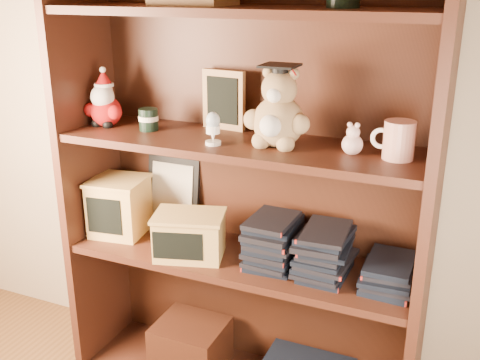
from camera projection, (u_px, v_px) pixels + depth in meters
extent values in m
cube|color=tan|center=(264.00, 36.00, 1.81)|extent=(3.00, 0.04, 2.50)
cube|color=#3F1D12|center=(91.00, 164.00, 2.01)|extent=(0.03, 0.35, 1.60)
cube|color=#3F1D12|center=(431.00, 214.00, 1.57)|extent=(0.03, 0.35, 1.60)
cube|color=#3A1B0F|center=(259.00, 171.00, 1.94)|extent=(1.20, 0.02, 1.60)
cube|color=#3F1D12|center=(240.00, 11.00, 1.62)|extent=(1.14, 0.33, 0.02)
cube|color=#3A1B0F|center=(191.00, 345.00, 2.09)|extent=(0.25, 0.22, 0.18)
cube|color=#3F1D12|center=(240.00, 259.00, 1.88)|extent=(1.14, 0.33, 0.02)
cube|color=#3F1D12|center=(240.00, 145.00, 1.75)|extent=(1.14, 0.33, 0.02)
sphere|color=#A50F0F|center=(106.00, 111.00, 1.92)|extent=(0.11, 0.11, 0.11)
sphere|color=#A50F0F|center=(91.00, 110.00, 1.92)|extent=(0.05, 0.05, 0.05)
sphere|color=#A50F0F|center=(115.00, 112.00, 1.88)|extent=(0.05, 0.05, 0.05)
sphere|color=black|center=(97.00, 123.00, 1.91)|extent=(0.04, 0.04, 0.04)
sphere|color=black|center=(108.00, 125.00, 1.90)|extent=(0.04, 0.04, 0.04)
sphere|color=white|center=(102.00, 97.00, 1.89)|extent=(0.08, 0.08, 0.08)
sphere|color=#D8B293|center=(104.00, 91.00, 1.89)|extent=(0.06, 0.06, 0.06)
cone|color=#A50F0F|center=(103.00, 78.00, 1.88)|extent=(0.06, 0.06, 0.05)
sphere|color=white|center=(103.00, 70.00, 1.87)|extent=(0.02, 0.02, 0.02)
cylinder|color=white|center=(104.00, 85.00, 1.89)|extent=(0.07, 0.07, 0.01)
cylinder|color=black|center=(149.00, 119.00, 1.86)|extent=(0.06, 0.06, 0.07)
cylinder|color=beige|center=(148.00, 118.00, 1.86)|extent=(0.07, 0.07, 0.02)
cube|color=#9E7547|center=(224.00, 100.00, 1.85)|extent=(0.15, 0.04, 0.20)
cube|color=black|center=(222.00, 101.00, 1.84)|extent=(0.11, 0.02, 0.15)
cube|color=#9E7547|center=(228.00, 122.00, 1.91)|extent=(0.07, 0.07, 0.01)
cylinder|color=white|center=(213.00, 143.00, 1.70)|extent=(0.05, 0.05, 0.01)
cone|color=white|center=(213.00, 136.00, 1.69)|extent=(0.02, 0.02, 0.03)
cylinder|color=white|center=(213.00, 129.00, 1.68)|extent=(0.04, 0.04, 0.02)
ellipsoid|color=#A6BACA|center=(213.00, 121.00, 1.68)|extent=(0.04, 0.04, 0.05)
sphere|color=#A68557|center=(279.00, 122.00, 1.67)|extent=(0.15, 0.15, 0.15)
sphere|color=white|center=(271.00, 126.00, 1.61)|extent=(0.07, 0.07, 0.07)
sphere|color=#A68557|center=(254.00, 119.00, 1.68)|extent=(0.06, 0.06, 0.06)
sphere|color=#A68557|center=(299.00, 124.00, 1.63)|extent=(0.06, 0.06, 0.06)
sphere|color=#A68557|center=(261.00, 141.00, 1.67)|extent=(0.06, 0.06, 0.06)
sphere|color=#A68557|center=(285.00, 144.00, 1.64)|extent=(0.06, 0.06, 0.06)
sphere|color=#A68557|center=(279.00, 89.00, 1.64)|extent=(0.11, 0.11, 0.11)
sphere|color=white|center=(274.00, 95.00, 1.61)|extent=(0.04, 0.04, 0.04)
sphere|color=#A68557|center=(269.00, 72.00, 1.65)|extent=(0.04, 0.04, 0.04)
sphere|color=#A68557|center=(294.00, 74.00, 1.62)|extent=(0.04, 0.04, 0.04)
cylinder|color=black|center=(280.00, 70.00, 1.62)|extent=(0.05, 0.05, 0.02)
cube|color=black|center=(280.00, 66.00, 1.62)|extent=(0.10, 0.10, 0.01)
cylinder|color=#A50F0F|center=(294.00, 72.00, 1.58)|extent=(0.00, 0.05, 0.03)
sphere|color=beige|center=(352.00, 145.00, 1.60)|extent=(0.06, 0.06, 0.06)
sphere|color=beige|center=(353.00, 132.00, 1.59)|extent=(0.04, 0.04, 0.04)
sphere|color=beige|center=(350.00, 124.00, 1.59)|extent=(0.02, 0.02, 0.02)
sphere|color=beige|center=(358.00, 125.00, 1.58)|extent=(0.02, 0.02, 0.02)
cylinder|color=silver|center=(399.00, 140.00, 1.55)|extent=(0.09, 0.09, 0.11)
torus|color=white|center=(381.00, 138.00, 1.56)|extent=(0.06, 0.01, 0.06)
cube|color=black|center=(173.00, 192.00, 2.08)|extent=(0.21, 0.05, 0.26)
cube|color=beige|center=(172.00, 193.00, 2.07)|extent=(0.17, 0.03, 0.22)
cube|color=tan|center=(120.00, 207.00, 2.02)|extent=(0.20, 0.20, 0.20)
cube|color=black|center=(104.00, 216.00, 1.94)|extent=(0.13, 0.02, 0.13)
cube|color=tan|center=(117.00, 181.00, 1.99)|extent=(0.21, 0.21, 0.01)
cube|color=tan|center=(190.00, 236.00, 1.86)|extent=(0.25, 0.21, 0.14)
cube|color=black|center=(178.00, 246.00, 1.79)|extent=(0.16, 0.05, 0.09)
cube|color=tan|center=(189.00, 216.00, 1.83)|extent=(0.27, 0.22, 0.01)
cube|color=black|center=(272.00, 260.00, 1.83)|extent=(0.14, 0.20, 0.02)
cube|color=black|center=(272.00, 256.00, 1.83)|extent=(0.14, 0.20, 0.02)
cube|color=black|center=(272.00, 251.00, 1.82)|extent=(0.14, 0.20, 0.02)
cube|color=black|center=(272.00, 247.00, 1.82)|extent=(0.14, 0.20, 0.02)
cube|color=black|center=(272.00, 242.00, 1.81)|extent=(0.14, 0.20, 0.02)
cube|color=black|center=(272.00, 238.00, 1.81)|extent=(0.14, 0.20, 0.02)
cube|color=black|center=(272.00, 233.00, 1.80)|extent=(0.14, 0.20, 0.02)
cube|color=black|center=(272.00, 229.00, 1.79)|extent=(0.14, 0.20, 0.02)
cube|color=black|center=(273.00, 224.00, 1.79)|extent=(0.14, 0.20, 0.02)
cube|color=black|center=(273.00, 220.00, 1.78)|extent=(0.14, 0.20, 0.02)
cube|color=black|center=(323.00, 270.00, 1.77)|extent=(0.14, 0.20, 0.02)
cube|color=black|center=(324.00, 266.00, 1.76)|extent=(0.14, 0.20, 0.02)
cube|color=black|center=(324.00, 261.00, 1.76)|extent=(0.14, 0.20, 0.02)
cube|color=black|center=(324.00, 257.00, 1.75)|extent=(0.14, 0.20, 0.02)
cube|color=black|center=(324.00, 252.00, 1.75)|extent=(0.14, 0.20, 0.02)
cube|color=black|center=(325.00, 248.00, 1.74)|extent=(0.14, 0.20, 0.02)
cube|color=black|center=(325.00, 243.00, 1.73)|extent=(0.14, 0.20, 0.02)
cube|color=black|center=(325.00, 238.00, 1.73)|extent=(0.14, 0.20, 0.02)
cube|color=black|center=(325.00, 233.00, 1.72)|extent=(0.14, 0.20, 0.02)
cube|color=black|center=(326.00, 229.00, 1.72)|extent=(0.14, 0.20, 0.02)
cube|color=black|center=(388.00, 283.00, 1.69)|extent=(0.14, 0.20, 0.02)
cube|color=black|center=(388.00, 279.00, 1.69)|extent=(0.14, 0.20, 0.02)
cube|color=black|center=(389.00, 274.00, 1.68)|extent=(0.14, 0.20, 0.02)
cube|color=black|center=(389.00, 269.00, 1.68)|extent=(0.14, 0.20, 0.02)
cube|color=black|center=(390.00, 264.00, 1.67)|extent=(0.14, 0.20, 0.02)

